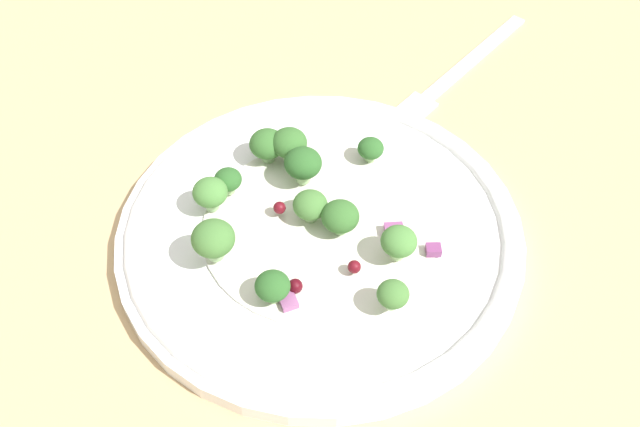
{
  "coord_description": "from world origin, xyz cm",
  "views": [
    {
      "loc": [
        32.17,
        2.75,
        39.54
      ],
      "look_at": [
        0.57,
        -1.39,
        2.7
      ],
      "focal_mm": 40.87,
      "sensor_mm": 36.0,
      "label": 1
    }
  ],
  "objects_px": {
    "broccoli_floret_1": "(399,242)",
    "broccoli_floret_2": "(393,295)",
    "broccoli_floret_0": "(310,209)",
    "plate": "(320,231)",
    "fork": "(457,71)"
  },
  "relations": [
    {
      "from": "plate",
      "to": "fork",
      "type": "height_order",
      "value": "plate"
    },
    {
      "from": "broccoli_floret_0",
      "to": "fork",
      "type": "bearing_deg",
      "value": 152.57
    },
    {
      "from": "plate",
      "to": "broccoli_floret_1",
      "type": "relative_size",
      "value": 11.62
    },
    {
      "from": "plate",
      "to": "broccoli_floret_0",
      "type": "relative_size",
      "value": 11.57
    },
    {
      "from": "plate",
      "to": "broccoli_floret_2",
      "type": "height_order",
      "value": "broccoli_floret_2"
    },
    {
      "from": "plate",
      "to": "broccoli_floret_1",
      "type": "bearing_deg",
      "value": 68.49
    },
    {
      "from": "broccoli_floret_2",
      "to": "fork",
      "type": "bearing_deg",
      "value": 171.11
    },
    {
      "from": "plate",
      "to": "broccoli_floret_2",
      "type": "distance_m",
      "value": 0.08
    },
    {
      "from": "broccoli_floret_0",
      "to": "fork",
      "type": "relative_size",
      "value": 0.15
    },
    {
      "from": "plate",
      "to": "broccoli_floret_1",
      "type": "height_order",
      "value": "broccoli_floret_1"
    },
    {
      "from": "broccoli_floret_0",
      "to": "plate",
      "type": "bearing_deg",
      "value": 68.0
    },
    {
      "from": "broccoli_floret_1",
      "to": "broccoli_floret_2",
      "type": "distance_m",
      "value": 0.04
    },
    {
      "from": "plate",
      "to": "fork",
      "type": "relative_size",
      "value": 1.68
    },
    {
      "from": "broccoli_floret_0",
      "to": "broccoli_floret_1",
      "type": "height_order",
      "value": "broccoli_floret_1"
    },
    {
      "from": "broccoli_floret_0",
      "to": "broccoli_floret_2",
      "type": "distance_m",
      "value": 0.09
    }
  ]
}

